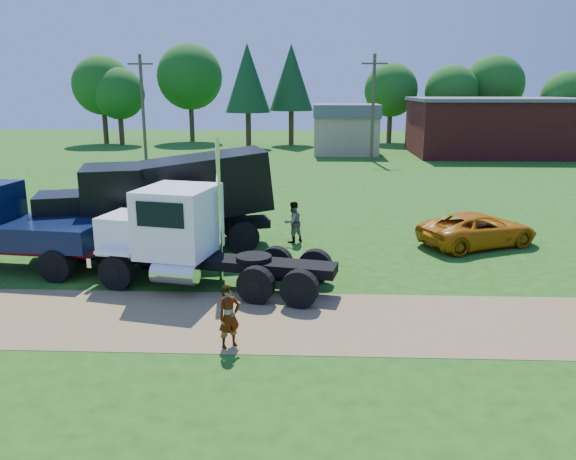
{
  "coord_description": "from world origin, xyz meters",
  "views": [
    {
      "loc": [
        0.75,
        -14.5,
        6.34
      ],
      "look_at": [
        -0.02,
        3.95,
        1.6
      ],
      "focal_mm": 35.0,
      "sensor_mm": 36.0,
      "label": 1
    }
  ],
  "objects_px": {
    "spectator_a": "(229,317)",
    "orange_pickup": "(478,229)",
    "white_semi_tractor": "(181,236)",
    "black_dump_truck": "(165,196)"
  },
  "relations": [
    {
      "from": "white_semi_tractor",
      "to": "spectator_a",
      "type": "bearing_deg",
      "value": -52.37
    },
    {
      "from": "black_dump_truck",
      "to": "spectator_a",
      "type": "relative_size",
      "value": 5.67
    },
    {
      "from": "white_semi_tractor",
      "to": "orange_pickup",
      "type": "xyz_separation_m",
      "value": [
        11.03,
        4.99,
        -0.94
      ]
    },
    {
      "from": "black_dump_truck",
      "to": "spectator_a",
      "type": "bearing_deg",
      "value": -83.08
    },
    {
      "from": "black_dump_truck",
      "to": "spectator_a",
      "type": "xyz_separation_m",
      "value": [
        3.74,
        -8.58,
        -1.35
      ]
    },
    {
      "from": "white_semi_tractor",
      "to": "black_dump_truck",
      "type": "xyz_separation_m",
      "value": [
        -1.54,
        3.97,
        0.53
      ]
    },
    {
      "from": "spectator_a",
      "to": "orange_pickup",
      "type": "bearing_deg",
      "value": 8.37
    },
    {
      "from": "black_dump_truck",
      "to": "orange_pickup",
      "type": "distance_m",
      "value": 12.7
    },
    {
      "from": "white_semi_tractor",
      "to": "orange_pickup",
      "type": "distance_m",
      "value": 12.14
    },
    {
      "from": "white_semi_tractor",
      "to": "spectator_a",
      "type": "distance_m",
      "value": 5.18
    }
  ]
}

